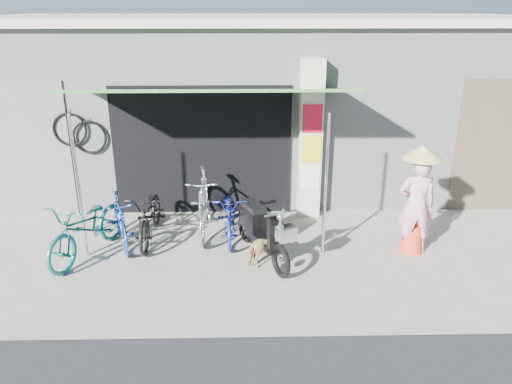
{
  "coord_description": "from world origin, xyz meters",
  "views": [
    {
      "loc": [
        -0.37,
        -6.66,
        3.88
      ],
      "look_at": [
        -0.2,
        1.0,
        1.0
      ],
      "focal_mm": 35.0,
      "sensor_mm": 36.0,
      "label": 1
    }
  ],
  "objects_px": {
    "bike_teal": "(88,227)",
    "bike_navy": "(230,214)",
    "moped": "(261,230)",
    "nun": "(417,201)",
    "bike_blue": "(120,221)",
    "bike_silver": "(204,203)",
    "street_dog": "(269,249)",
    "bike_black": "(150,215)"
  },
  "relations": [
    {
      "from": "bike_teal",
      "to": "bike_navy",
      "type": "relative_size",
      "value": 1.17
    },
    {
      "from": "bike_navy",
      "to": "moped",
      "type": "xyz_separation_m",
      "value": [
        0.52,
        -0.76,
        0.05
      ]
    },
    {
      "from": "nun",
      "to": "bike_blue",
      "type": "bearing_deg",
      "value": -0.45
    },
    {
      "from": "bike_silver",
      "to": "bike_navy",
      "type": "bearing_deg",
      "value": -25.09
    },
    {
      "from": "street_dog",
      "to": "bike_navy",
      "type": "bearing_deg",
      "value": 12.22
    },
    {
      "from": "bike_black",
      "to": "nun",
      "type": "xyz_separation_m",
      "value": [
        4.43,
        -0.55,
        0.44
      ]
    },
    {
      "from": "street_dog",
      "to": "nun",
      "type": "height_order",
      "value": "nun"
    },
    {
      "from": "bike_teal",
      "to": "street_dog",
      "type": "relative_size",
      "value": 2.73
    },
    {
      "from": "bike_teal",
      "to": "moped",
      "type": "distance_m",
      "value": 2.8
    },
    {
      "from": "bike_silver",
      "to": "nun",
      "type": "xyz_separation_m",
      "value": [
        3.52,
        -0.82,
        0.33
      ]
    },
    {
      "from": "bike_silver",
      "to": "nun",
      "type": "relative_size",
      "value": 1.04
    },
    {
      "from": "bike_navy",
      "to": "nun",
      "type": "xyz_separation_m",
      "value": [
        3.06,
        -0.61,
        0.47
      ]
    },
    {
      "from": "bike_black",
      "to": "bike_silver",
      "type": "bearing_deg",
      "value": 16.32
    },
    {
      "from": "street_dog",
      "to": "moped",
      "type": "bearing_deg",
      "value": 2.42
    },
    {
      "from": "bike_silver",
      "to": "bike_navy",
      "type": "relative_size",
      "value": 1.16
    },
    {
      "from": "bike_blue",
      "to": "street_dog",
      "type": "xyz_separation_m",
      "value": [
        2.5,
        -0.81,
        -0.15
      ]
    },
    {
      "from": "bike_teal",
      "to": "bike_navy",
      "type": "bearing_deg",
      "value": 36.14
    },
    {
      "from": "bike_black",
      "to": "street_dog",
      "type": "relative_size",
      "value": 2.51
    },
    {
      "from": "bike_black",
      "to": "street_dog",
      "type": "distance_m",
      "value": 2.27
    },
    {
      "from": "bike_black",
      "to": "bike_blue",
      "type": "bearing_deg",
      "value": -156.46
    },
    {
      "from": "bike_navy",
      "to": "moped",
      "type": "bearing_deg",
      "value": -57.92
    },
    {
      "from": "bike_navy",
      "to": "nun",
      "type": "height_order",
      "value": "nun"
    },
    {
      "from": "bike_teal",
      "to": "street_dog",
      "type": "xyz_separation_m",
      "value": [
        2.92,
        -0.43,
        -0.21
      ]
    },
    {
      "from": "bike_teal",
      "to": "bike_silver",
      "type": "xyz_separation_m",
      "value": [
        1.81,
        0.86,
        0.07
      ]
    },
    {
      "from": "bike_teal",
      "to": "bike_blue",
      "type": "bearing_deg",
      "value": 62.31
    },
    {
      "from": "bike_black",
      "to": "bike_navy",
      "type": "bearing_deg",
      "value": 2.42
    },
    {
      "from": "bike_navy",
      "to": "street_dog",
      "type": "xyz_separation_m",
      "value": [
        0.65,
        -1.09,
        -0.13
      ]
    },
    {
      "from": "bike_black",
      "to": "street_dog",
      "type": "height_order",
      "value": "bike_black"
    },
    {
      "from": "bike_teal",
      "to": "bike_blue",
      "type": "xyz_separation_m",
      "value": [
        0.42,
        0.38,
        -0.06
      ]
    },
    {
      "from": "bike_teal",
      "to": "street_dog",
      "type": "distance_m",
      "value": 2.96
    },
    {
      "from": "bike_silver",
      "to": "bike_navy",
      "type": "xyz_separation_m",
      "value": [
        0.47,
        -0.21,
        -0.14
      ]
    },
    {
      "from": "bike_teal",
      "to": "bike_blue",
      "type": "height_order",
      "value": "bike_teal"
    },
    {
      "from": "bike_blue",
      "to": "street_dog",
      "type": "relative_size",
      "value": 2.1
    },
    {
      "from": "bike_black",
      "to": "moped",
      "type": "bearing_deg",
      "value": -20.43
    },
    {
      "from": "bike_navy",
      "to": "nun",
      "type": "relative_size",
      "value": 0.9
    },
    {
      "from": "bike_silver",
      "to": "street_dog",
      "type": "distance_m",
      "value": 1.73
    },
    {
      "from": "street_dog",
      "to": "bike_black",
      "type": "bearing_deg",
      "value": 44.6
    },
    {
      "from": "bike_blue",
      "to": "moped",
      "type": "distance_m",
      "value": 2.43
    },
    {
      "from": "bike_black",
      "to": "bike_navy",
      "type": "relative_size",
      "value": 1.08
    },
    {
      "from": "bike_black",
      "to": "nun",
      "type": "relative_size",
      "value": 0.97
    },
    {
      "from": "bike_black",
      "to": "bike_silver",
      "type": "relative_size",
      "value": 0.93
    },
    {
      "from": "bike_blue",
      "to": "bike_silver",
      "type": "bearing_deg",
      "value": -2.23
    }
  ]
}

